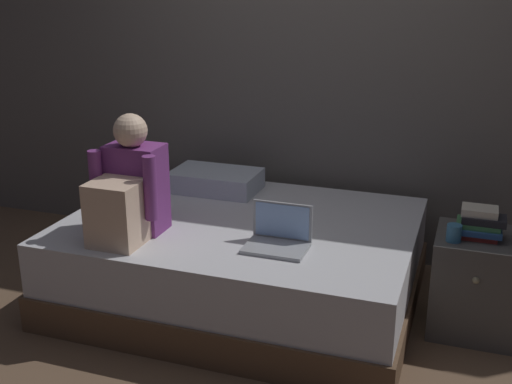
{
  "coord_description": "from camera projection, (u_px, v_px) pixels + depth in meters",
  "views": [
    {
      "loc": [
        1.02,
        -2.93,
        1.85
      ],
      "look_at": [
        -0.04,
        0.1,
        0.76
      ],
      "focal_mm": 45.16,
      "sensor_mm": 36.0,
      "label": 1
    }
  ],
  "objects": [
    {
      "name": "laptop",
      "position": [
        278.0,
        237.0,
        3.32
      ],
      "size": [
        0.32,
        0.23,
        0.22
      ],
      "color": "#9EA0A5",
      "rests_on": "bed"
    },
    {
      "name": "mug",
      "position": [
        454.0,
        233.0,
        3.28
      ],
      "size": [
        0.08,
        0.08,
        0.09
      ],
      "primitive_type": "cylinder",
      "color": "teal",
      "rests_on": "nightstand"
    },
    {
      "name": "bed",
      "position": [
        242.0,
        260.0,
        3.78
      ],
      "size": [
        2.0,
        1.5,
        0.51
      ],
      "color": "brown",
      "rests_on": "ground_plane"
    },
    {
      "name": "person_sitting",
      "position": [
        128.0,
        191.0,
        3.41
      ],
      "size": [
        0.39,
        0.44,
        0.66
      ],
      "color": "#75337A",
      "rests_on": "bed"
    },
    {
      "name": "wall_back",
      "position": [
        318.0,
        55.0,
        4.17
      ],
      "size": [
        5.6,
        0.1,
        2.7
      ],
      "primitive_type": "cube",
      "color": "#605B56",
      "rests_on": "ground_plane"
    },
    {
      "name": "ground_plane",
      "position": [
        257.0,
        329.0,
        3.53
      ],
      "size": [
        8.0,
        8.0,
        0.0
      ],
      "primitive_type": "plane",
      "color": "brown"
    },
    {
      "name": "pillow",
      "position": [
        216.0,
        180.0,
        4.19
      ],
      "size": [
        0.56,
        0.36,
        0.13
      ],
      "primitive_type": "cube",
      "color": "silver",
      "rests_on": "bed"
    },
    {
      "name": "nightstand",
      "position": [
        474.0,
        283.0,
        3.45
      ],
      "size": [
        0.44,
        0.46,
        0.55
      ],
      "color": "#474442",
      "rests_on": "ground_plane"
    },
    {
      "name": "book_stack",
      "position": [
        480.0,
        223.0,
        3.32
      ],
      "size": [
        0.24,
        0.17,
        0.16
      ],
      "color": "#9E2D28",
      "rests_on": "nightstand"
    }
  ]
}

